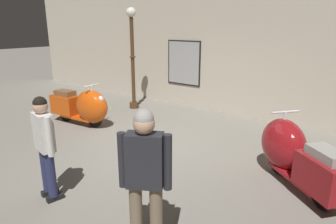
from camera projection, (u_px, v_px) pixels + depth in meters
ground_plane at (151, 149)px, 6.28m from camera, size 60.00×60.00×0.00m
showroom_back_wall at (230, 46)px, 8.37m from camera, size 18.00×0.24×3.89m
scooter_0 at (84, 107)px, 7.62m from camera, size 1.84×0.70×1.09m
scooter_1 at (294, 153)px, 4.80m from camera, size 1.77×1.58×1.14m
lamppost at (132, 55)px, 8.92m from camera, size 0.28×0.28×2.99m
visitor_0 at (145, 174)px, 3.17m from camera, size 0.51×0.40×1.70m
visitor_1 at (45, 141)px, 4.26m from camera, size 0.52×0.30×1.56m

